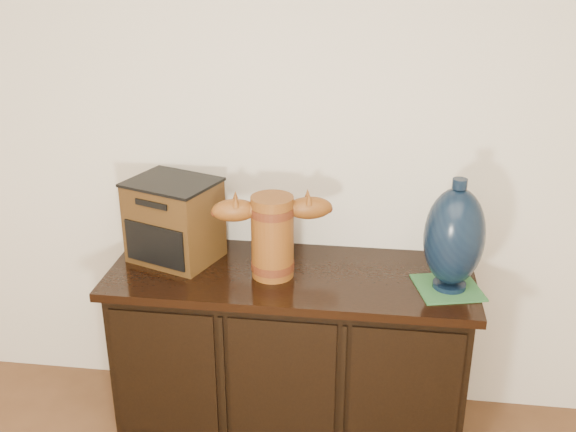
# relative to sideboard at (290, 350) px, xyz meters

# --- Properties ---
(sideboard) EXTENTS (1.46, 0.56, 0.75)m
(sideboard) POSITION_rel_sideboard_xyz_m (0.00, 0.00, 0.00)
(sideboard) COLOR black
(sideboard) RESTS_ON ground
(terracotta_vessel) EXTENTS (0.47, 0.20, 0.33)m
(terracotta_vessel) POSITION_rel_sideboard_xyz_m (-0.07, -0.03, 0.56)
(terracotta_vessel) COLOR brown
(terracotta_vessel) RESTS_ON sideboard
(tv_radio) EXTENTS (0.41, 0.38, 0.34)m
(tv_radio) POSITION_rel_sideboard_xyz_m (-0.49, 0.07, 0.54)
(tv_radio) COLOR #432910
(tv_radio) RESTS_ON sideboard
(green_mat) EXTENTS (0.28, 0.28, 0.01)m
(green_mat) POSITION_rel_sideboard_xyz_m (0.61, -0.05, 0.37)
(green_mat) COLOR #2C6332
(green_mat) RESTS_ON sideboard
(lamp_base) EXTENTS (0.27, 0.27, 0.44)m
(lamp_base) POSITION_rel_sideboard_xyz_m (0.62, -0.05, 0.58)
(lamp_base) COLOR black
(lamp_base) RESTS_ON green_mat
(spray_can) EXTENTS (0.07, 0.07, 0.19)m
(spray_can) POSITION_rel_sideboard_xyz_m (-0.09, 0.19, 0.46)
(spray_can) COLOR #510E14
(spray_can) RESTS_ON sideboard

